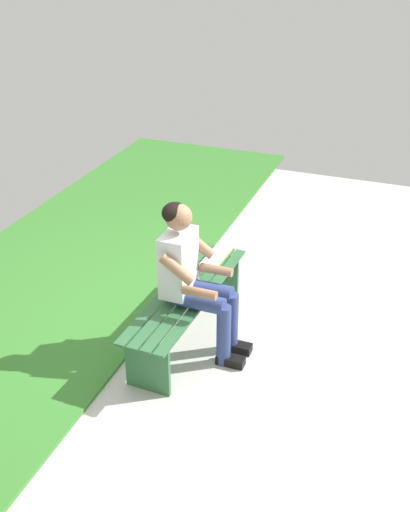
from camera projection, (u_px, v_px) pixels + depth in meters
name	position (u px, v px, depth m)	size (l,w,h in m)	color
ground_plane	(273.00, 456.00, 4.09)	(10.00, 7.00, 0.04)	beige
grass_strip	(35.00, 301.00, 5.66)	(9.00, 2.27, 0.03)	#387A2D
bench_near	(188.00, 303.00, 5.04)	(1.66, 0.45, 0.45)	#2D6038
person_seated	(193.00, 274.00, 4.75)	(0.50, 0.69, 1.25)	silver
apple	(196.00, 271.00, 5.20)	(0.08, 0.08, 0.08)	red
book_open	(216.00, 257.00, 5.47)	(0.42, 0.17, 0.02)	white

